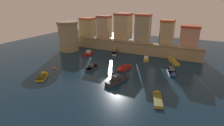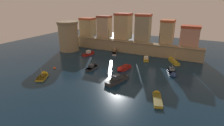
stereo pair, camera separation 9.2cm
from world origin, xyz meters
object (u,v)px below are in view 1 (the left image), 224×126
at_px(moored_boat_0, 115,51).
at_px(moored_boat_8, 119,79).
at_px(moored_boat_2, 44,76).
at_px(moored_boat_5, 89,53).
at_px(moored_boat_3, 157,97).
at_px(quay_lamp_0, 109,32).
at_px(moored_boat_6, 173,60).
at_px(moored_boat_4, 123,69).
at_px(moored_boat_7, 93,67).
at_px(moored_boat_9, 146,58).
at_px(fortress_tower, 68,36).
at_px(mooring_buoy_0, 55,68).
at_px(quay_lamp_2, 160,36).
at_px(moored_boat_1, 172,73).
at_px(quay_lamp_1, 131,34).

xyz_separation_m(moored_boat_0, moored_boat_8, (10.41, -19.48, 0.08)).
bearing_deg(moored_boat_0, moored_boat_2, 144.64).
bearing_deg(moored_boat_5, moored_boat_3, -110.84).
distance_m(quay_lamp_0, moored_boat_5, 10.23).
relative_size(moored_boat_0, moored_boat_6, 1.10).
bearing_deg(moored_boat_4, moored_boat_7, -60.59).
distance_m(moored_boat_7, moored_boat_9, 16.22).
bearing_deg(moored_boat_8, moored_boat_4, 34.98).
xyz_separation_m(fortress_tower, mooring_buoy_0, (7.75, -15.44, -4.94)).
distance_m(moored_boat_7, mooring_buoy_0, 9.82).
xyz_separation_m(fortress_tower, moored_boat_3, (34.32, -18.38, -4.68)).
distance_m(fortress_tower, moored_boat_0, 16.38).
height_order(moored_boat_2, moored_boat_3, moored_boat_2).
distance_m(moored_boat_5, moored_boat_7, 12.31).
height_order(moored_boat_0, mooring_buoy_0, moored_boat_0).
bearing_deg(fortress_tower, quay_lamp_2, 13.36).
relative_size(fortress_tower, moored_boat_8, 1.40).
distance_m(fortress_tower, moored_boat_5, 10.12).
height_order(quay_lamp_2, moored_boat_5, quay_lamp_2).
relative_size(moored_boat_1, moored_boat_2, 1.12).
height_order(moored_boat_2, mooring_buoy_0, moored_boat_2).
bearing_deg(moored_boat_8, quay_lamp_0, 50.45).
bearing_deg(moored_boat_7, moored_boat_4, -72.80).
bearing_deg(quay_lamp_0, mooring_buoy_0, -99.89).
bearing_deg(quay_lamp_1, moored_boat_5, -143.18).
bearing_deg(moored_boat_2, moored_boat_3, -113.64).
bearing_deg(mooring_buoy_0, moored_boat_3, -6.30).
height_order(moored_boat_1, moored_boat_8, moored_boat_1).
height_order(moored_boat_3, moored_boat_8, moored_boat_8).
xyz_separation_m(moored_boat_0, moored_boat_3, (19.21, -22.83, -0.19)).
relative_size(moored_boat_2, moored_boat_6, 0.75).
bearing_deg(fortress_tower, moored_boat_3, -28.17).
relative_size(moored_boat_3, moored_boat_7, 1.31).
distance_m(quay_lamp_0, moored_boat_4, 20.52).
bearing_deg(moored_boat_0, moored_boat_7, 163.08).
xyz_separation_m(quay_lamp_0, moored_boat_4, (11.99, -15.64, -5.75)).
distance_m(fortress_tower, moored_boat_4, 25.62).
distance_m(moored_boat_0, moored_boat_9, 11.66).
bearing_deg(quay_lamp_0, moored_boat_7, -74.75).
bearing_deg(moored_boat_6, quay_lamp_2, 26.67).
distance_m(moored_boat_3, moored_boat_6, 21.83).
bearing_deg(moored_boat_8, moored_boat_6, -5.67).
bearing_deg(quay_lamp_2, moored_boat_6, -34.77).
bearing_deg(fortress_tower, moored_boat_6, 5.84).
relative_size(quay_lamp_1, moored_boat_0, 0.48).
xyz_separation_m(moored_boat_0, mooring_buoy_0, (-7.36, -19.90, -0.45)).
xyz_separation_m(quay_lamp_0, moored_boat_6, (21.99, -3.38, -5.81)).
bearing_deg(moored_boat_3, moored_boat_8, 51.40).
height_order(quay_lamp_0, moored_boat_9, quay_lamp_0).
xyz_separation_m(quay_lamp_1, moored_boat_9, (6.72, -5.01, -5.60)).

